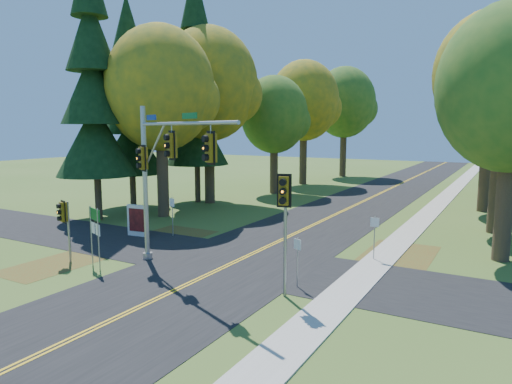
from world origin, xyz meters
The scene contains 29 objects.
ground centered at (0.00, 0.00, 0.00)m, with size 160.00×160.00×0.00m, color #3F5D20.
road_main centered at (0.00, 0.00, 0.01)m, with size 8.00×160.00×0.02m, color black.
road_cross centered at (0.00, 2.00, 0.01)m, with size 60.00×6.00×0.02m, color black.
centerline_left centered at (-0.10, 0.00, 0.03)m, with size 0.10×160.00×0.01m, color gold.
centerline_right centered at (0.10, 0.00, 0.03)m, with size 0.10×160.00×0.01m, color gold.
sidewalk_east centered at (6.20, 0.00, 0.03)m, with size 1.60×160.00×0.06m, color #9E998E.
leaf_patch_w_near centered at (-6.50, 4.00, 0.01)m, with size 4.00×6.00×0.00m, color brown.
leaf_patch_e centered at (6.80, 6.00, 0.01)m, with size 3.50×8.00×0.00m, color brown.
leaf_patch_w_far centered at (-7.50, -3.00, 0.01)m, with size 3.00×5.00×0.00m, color brown.
tree_w_a centered at (-11.13, 9.38, 9.49)m, with size 8.00×8.00×14.15m.
tree_w_b centered at (-11.72, 16.29, 10.37)m, with size 8.60×8.60×15.38m.
tree_e_b centered at (10.97, 15.58, 8.90)m, with size 7.60×7.60×13.33m.
tree_w_c centered at (-9.54, 24.47, 7.94)m, with size 6.80×6.80×11.91m.
tree_e_c centered at (9.88, 23.69, 10.66)m, with size 8.80×8.80×15.79m.
tree_w_d centered at (-10.13, 33.18, 9.78)m, with size 8.20×8.20×14.56m.
tree_e_d centered at (9.26, 32.87, 8.24)m, with size 7.00×7.00×12.32m.
tree_w_e centered at (-8.92, 44.09, 10.07)m, with size 8.40×8.40×14.97m.
tree_e_e centered at (10.47, 43.58, 9.19)m, with size 7.80×7.80×13.74m.
pine_a centered at (-14.50, 6.00, 9.18)m, with size 5.60×5.60×19.48m.
pine_b centered at (-16.00, 11.00, 8.16)m, with size 5.60×5.60×17.31m.
pine_c centered at (-13.00, 16.00, 9.69)m, with size 5.60×5.60×20.56m.
traffic_mast centered at (-2.30, -0.86, 4.96)m, with size 7.85×3.62×7.72m.
east_signal_pole centered at (4.25, -1.40, 3.74)m, with size 0.56×0.66×4.93m.
ped_signal_pole centered at (-7.25, -2.47, 2.34)m, with size 0.49×0.58×3.14m.
route_sign_cluster centered at (-5.24, -2.34, 2.09)m, with size 1.30×0.55×2.97m.
info_kiosk centered at (-8.20, 3.46, 0.98)m, with size 1.43×0.38×1.96m.
reg_sign_e_north centered at (5.91, 5.55, 1.55)m, with size 0.43×0.07×2.27m.
reg_sign_e_south centered at (4.20, -0.01, 1.47)m, with size 0.38×0.20×2.15m.
reg_sign_w centered at (-6.32, 4.53, 1.68)m, with size 0.46×0.16×2.45m.
Camera 1 is at (11.84, -16.90, 6.64)m, focal length 32.00 mm.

